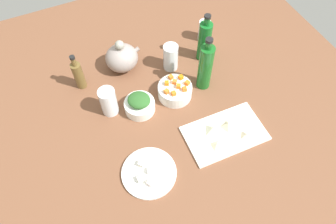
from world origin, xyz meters
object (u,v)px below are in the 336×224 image
object	(u,v)px
teapot	(122,58)
drinking_glass_2	(171,57)
bottle_0	(204,41)
plate_tofu	(149,173)
cutting_board	(225,133)
bowl_carrots	(175,91)
bottle_2	(78,75)
bowl_greens	(140,106)
drinking_glass_0	(204,30)
bottle_1	(205,67)
drinking_glass_1	(109,102)

from	to	relation	value
teapot	drinking_glass_2	world-z (taller)	teapot
bottle_0	drinking_glass_2	world-z (taller)	bottle_0
plate_tofu	bottle_0	distance (cm)	66.80
teapot	cutting_board	bearing A→B (deg)	-64.04
bowl_carrots	bottle_2	bearing A→B (deg)	147.95
bowl_greens	teapot	bearing A→B (deg)	86.00
teapot	plate_tofu	bearing A→B (deg)	-100.07
bowl_greens	drinking_glass_0	xyz separation A→B (cm)	(46.48, 27.57, 2.81)
drinking_glass_2	bottle_0	bearing A→B (deg)	-2.50
bowl_carrots	teapot	world-z (taller)	teapot
teapot	bottle_1	xyz separation A→B (cm)	(29.85, -25.56, 5.65)
plate_tofu	drinking_glass_0	size ratio (longest dim) A/B	2.00
plate_tofu	bottle_2	xyz separation A→B (cm)	(-11.40, 52.91, 7.17)
bottle_0	drinking_glass_1	distance (cm)	53.11
drinking_glass_1	plate_tofu	bearing A→B (deg)	-83.50
drinking_glass_2	bowl_carrots	bearing A→B (deg)	-108.55
bowl_greens	bottle_0	world-z (taller)	bottle_0
bottle_2	drinking_glass_0	xyz separation A→B (cm)	(65.91, 3.95, -2.42)
bowl_carrots	bottle_0	bearing A→B (deg)	34.61
bowl_greens	bottle_1	bearing A→B (deg)	1.31
cutting_board	bowl_greens	distance (cm)	38.17
teapot	bottle_0	xyz separation A→B (cm)	(37.95, -10.09, 4.21)
bottle_0	bottle_2	size ratio (longest dim) A/B	1.32
cutting_board	bottle_0	xyz separation A→B (cm)	(12.30, 42.60, 10.40)
cutting_board	bowl_carrots	distance (cm)	29.03
drinking_glass_2	drinking_glass_0	bearing A→B (deg)	24.11
cutting_board	drinking_glass_1	size ratio (longest dim) A/B	2.43
bowl_greens	bowl_carrots	size ratio (longest dim) A/B	0.87
bowl_carrots	bottle_1	world-z (taller)	bottle_1
teapot	bottle_2	bearing A→B (deg)	-172.85
cutting_board	teapot	size ratio (longest dim) A/B	1.96
bowl_carrots	drinking_glass_0	bearing A→B (deg)	42.65
bottle_1	drinking_glass_1	xyz separation A→B (cm)	(-43.61, 4.03, -5.53)
bottle_2	drinking_glass_1	size ratio (longest dim) A/B	1.42
drinking_glass_1	drinking_glass_2	size ratio (longest dim) A/B	1.02
plate_tofu	bowl_carrots	distance (cm)	39.27
drinking_glass_0	bowl_greens	bearing A→B (deg)	-149.32
bottle_1	plate_tofu	bearing A→B (deg)	-142.93
cutting_board	bowl_greens	size ratio (longest dim) A/B	2.49
bottle_0	drinking_glass_0	world-z (taller)	bottle_0
drinking_glass_0	drinking_glass_2	bearing A→B (deg)	-155.89
cutting_board	bottle_0	size ratio (longest dim) A/B	1.30
bottle_1	bottle_2	world-z (taller)	bottle_1
plate_tofu	drinking_glass_1	world-z (taller)	drinking_glass_1
bottle_2	drinking_glass_0	bearing A→B (deg)	3.43
bowl_carrots	cutting_board	bearing A→B (deg)	-69.28
bottle_2	teapot	bearing A→B (deg)	7.15
cutting_board	bowl_greens	world-z (taller)	bowl_greens
drinking_glass_0	bottle_0	bearing A→B (deg)	-120.45
drinking_glass_0	drinking_glass_2	world-z (taller)	drinking_glass_2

